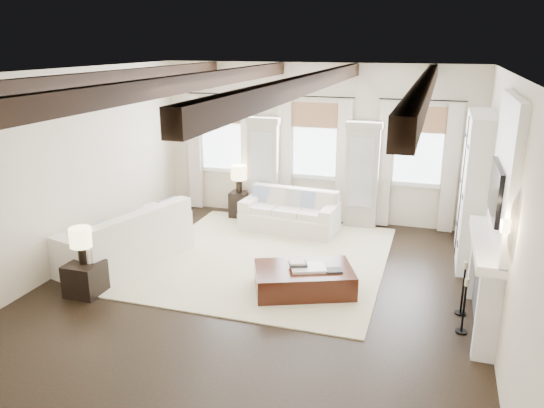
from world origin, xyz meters
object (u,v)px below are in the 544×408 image
(sofa_back, at_px, (290,214))
(side_table_back, at_px, (239,205))
(sofa_left, at_px, (129,242))
(side_table_front, at_px, (85,279))
(ottoman, at_px, (304,280))

(sofa_back, distance_m, side_table_back, 1.32)
(sofa_left, bearing_deg, sofa_back, 48.89)
(sofa_back, distance_m, side_table_front, 4.20)
(sofa_back, xyz_separation_m, ottoman, (0.93, -2.57, -0.14))
(ottoman, height_order, side_table_back, side_table_back)
(sofa_back, distance_m, sofa_left, 3.22)
(sofa_left, relative_size, ottoman, 1.71)
(side_table_front, bearing_deg, sofa_left, 89.49)
(sofa_back, relative_size, side_table_back, 3.51)
(sofa_back, height_order, sofa_left, sofa_left)
(side_table_front, bearing_deg, sofa_back, 59.52)
(side_table_front, xyz_separation_m, side_table_back, (0.88, 4.05, 0.03))
(sofa_back, xyz_separation_m, side_table_back, (-1.25, 0.44, -0.05))
(ottoman, distance_m, side_table_back, 3.71)
(side_table_front, relative_size, side_table_back, 0.88)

